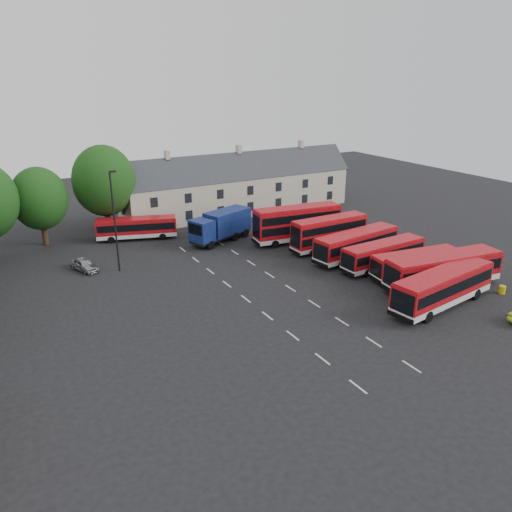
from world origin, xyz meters
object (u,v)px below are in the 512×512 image
(bus_row_a, at_px, (443,285))
(box_truck, at_px, (221,225))
(silver_car, at_px, (84,265))
(lamppost, at_px, (115,219))
(bus_dd_south, at_px, (329,231))
(grit_bin, at_px, (502,290))

(bus_row_a, relative_size, box_truck, 1.34)
(silver_car, xyz_separation_m, lamppost, (3.26, -1.97, 5.11))
(bus_dd_south, bearing_deg, grit_bin, -70.56)
(box_truck, bearing_deg, silver_car, 165.86)
(lamppost, bearing_deg, grit_bin, -38.13)
(bus_row_a, relative_size, silver_car, 3.14)
(box_truck, distance_m, silver_car, 17.35)
(silver_car, bearing_deg, bus_row_a, -63.73)
(grit_bin, bearing_deg, silver_car, 142.50)
(lamppost, bearing_deg, bus_dd_south, -13.00)
(lamppost, bearing_deg, box_truck, 15.09)
(grit_bin, relative_size, lamppost, 0.07)
(grit_bin, distance_m, lamppost, 39.06)
(silver_car, bearing_deg, bus_dd_south, -35.97)
(silver_car, relative_size, grit_bin, 4.91)
(bus_dd_south, bearing_deg, lamppost, 166.21)
(box_truck, bearing_deg, bus_dd_south, -63.60)
(bus_row_a, bearing_deg, silver_car, 128.89)
(bus_row_a, bearing_deg, bus_dd_south, 80.63)
(box_truck, height_order, silver_car, box_truck)
(silver_car, distance_m, grit_bin, 42.47)
(bus_row_a, bearing_deg, box_truck, 101.27)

